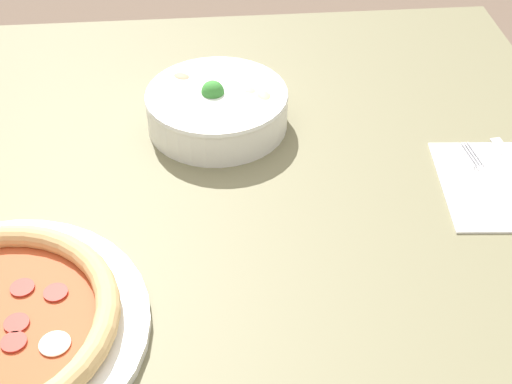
% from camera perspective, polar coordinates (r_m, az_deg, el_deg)
% --- Properties ---
extents(dining_table, '(1.13, 1.01, 0.76)m').
position_cam_1_polar(dining_table, '(0.97, -5.88, -5.64)').
color(dining_table, '#706B4C').
rests_on(dining_table, ground_plane).
extents(bowl, '(0.20, 0.20, 0.07)m').
position_cam_1_polar(bowl, '(1.01, -3.14, 6.87)').
color(bowl, white).
rests_on(bowl, dining_table).
extents(napkin, '(0.19, 0.19, 0.00)m').
position_cam_1_polar(napkin, '(0.98, 19.70, 0.50)').
color(napkin, white).
rests_on(napkin, dining_table).
extents(fork, '(0.03, 0.18, 0.00)m').
position_cam_1_polar(fork, '(0.96, 18.33, 0.53)').
color(fork, silver).
rests_on(fork, napkin).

